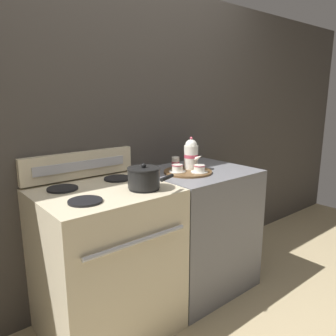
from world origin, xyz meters
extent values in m
plane|color=tan|center=(0.00, 0.00, 0.00)|extent=(6.00, 6.00, 0.00)
cube|color=#423D38|center=(0.00, 0.35, 1.10)|extent=(6.00, 0.05, 2.20)
cube|color=beige|center=(-0.38, 0.00, 0.46)|extent=(0.77, 0.65, 0.91)
cylinder|color=silver|center=(-0.38, -0.34, 0.71)|extent=(0.61, 0.02, 0.02)
cylinder|color=black|center=(-0.57, 0.15, 0.92)|extent=(0.18, 0.18, 0.01)
cylinder|color=black|center=(-0.20, 0.15, 0.92)|extent=(0.18, 0.18, 0.01)
cylinder|color=black|center=(-0.57, -0.15, 0.92)|extent=(0.18, 0.18, 0.01)
cylinder|color=black|center=(-0.20, -0.15, 0.92)|extent=(0.18, 0.18, 0.01)
cube|color=beige|center=(-0.38, 0.30, 1.01)|extent=(0.75, 0.05, 0.17)
cube|color=#B7B7BC|center=(-0.38, 0.28, 1.01)|extent=(0.61, 0.01, 0.06)
cube|color=slate|center=(0.39, 0.00, 0.46)|extent=(0.76, 0.65, 0.91)
cylinder|color=black|center=(-0.20, -0.15, 0.98)|extent=(0.19, 0.19, 0.11)
cylinder|color=black|center=(-0.20, -0.15, 1.04)|extent=(0.19, 0.19, 0.01)
sphere|color=black|center=(-0.20, -0.15, 1.05)|extent=(0.03, 0.03, 0.03)
cylinder|color=black|center=(-0.15, -0.29, 1.00)|extent=(0.12, 0.06, 0.02)
cylinder|color=brown|center=(0.27, -0.01, 0.92)|extent=(0.34, 0.34, 0.01)
cylinder|color=white|center=(0.34, 0.03, 1.01)|extent=(0.10, 0.10, 0.17)
cylinder|color=#C6475B|center=(0.34, 0.03, 1.02)|extent=(0.10, 0.10, 0.02)
sphere|color=white|center=(0.34, 0.03, 1.10)|extent=(0.09, 0.09, 0.09)
sphere|color=#C6475B|center=(0.34, 0.03, 1.15)|extent=(0.02, 0.02, 0.02)
cone|color=white|center=(0.34, -0.05, 1.02)|extent=(0.03, 0.08, 0.06)
cylinder|color=white|center=(0.20, 0.01, 0.93)|extent=(0.12, 0.12, 0.01)
cylinder|color=white|center=(0.20, 0.01, 0.96)|extent=(0.08, 0.08, 0.05)
cylinder|color=#C6475B|center=(0.20, 0.01, 0.97)|extent=(0.08, 0.08, 0.01)
cylinder|color=white|center=(0.30, -0.10, 0.93)|extent=(0.12, 0.12, 0.01)
cylinder|color=white|center=(0.30, -0.10, 0.96)|extent=(0.08, 0.08, 0.05)
cylinder|color=#C6475B|center=(0.30, -0.10, 0.97)|extent=(0.08, 0.08, 0.01)
cylinder|color=white|center=(0.27, 0.11, 0.97)|extent=(0.06, 0.06, 0.08)
cylinder|color=#C6475B|center=(0.27, 0.11, 0.97)|extent=(0.06, 0.06, 0.01)
camera|label=1|loc=(-1.26, -1.64, 1.45)|focal=35.00mm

